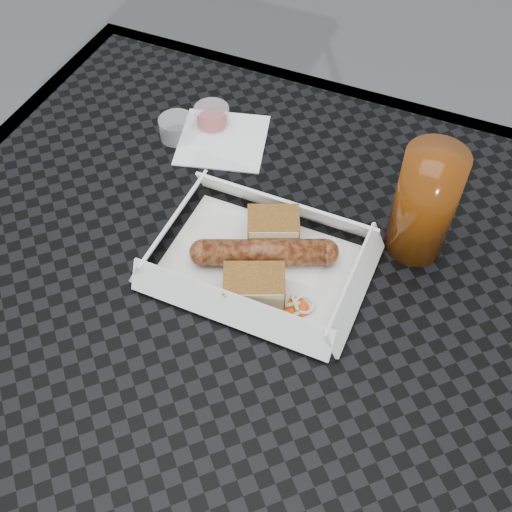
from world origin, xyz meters
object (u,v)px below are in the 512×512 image
(drink_glass, at_px, (425,204))
(food_tray, at_px, (259,265))
(bratwurst, at_px, (264,253))
(patio_table, at_px, (220,304))

(drink_glass, bearing_deg, food_tray, -146.39)
(bratwurst, height_order, drink_glass, drink_glass)
(bratwurst, bearing_deg, drink_glass, 32.83)
(bratwurst, bearing_deg, patio_table, -148.53)
(patio_table, bearing_deg, food_tray, 28.36)
(food_tray, bearing_deg, drink_glass, 33.61)
(drink_glass, bearing_deg, patio_table, -147.49)
(patio_table, height_order, food_tray, food_tray)
(patio_table, xyz_separation_m, food_tray, (0.04, 0.02, 0.08))
(food_tray, distance_m, drink_glass, 0.20)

